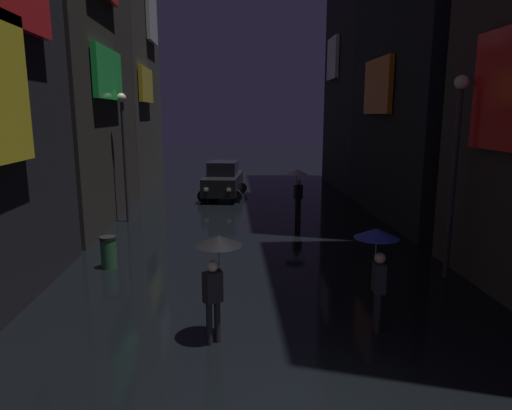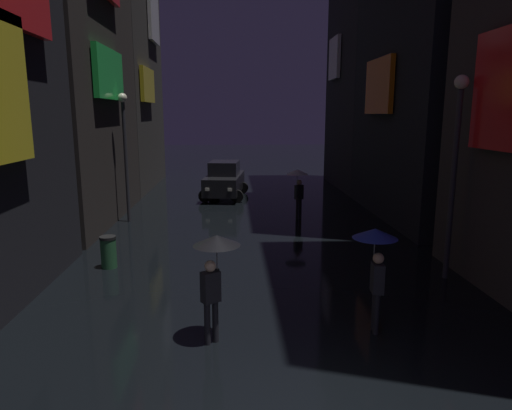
{
  "view_description": "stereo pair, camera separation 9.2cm",
  "coord_description": "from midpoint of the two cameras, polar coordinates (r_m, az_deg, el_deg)",
  "views": [
    {
      "loc": [
        -0.79,
        -5.49,
        4.36
      ],
      "look_at": [
        0.0,
        8.47,
        1.55
      ],
      "focal_mm": 32.0,
      "sensor_mm": 36.0,
      "label": 1
    },
    {
      "loc": [
        -0.7,
        -5.49,
        4.36
      ],
      "look_at": [
        0.0,
        8.47,
        1.55
      ],
      "focal_mm": 32.0,
      "sensor_mm": 36.0,
      "label": 2
    }
  ],
  "objects": [
    {
      "name": "building_left_far",
      "position": [
        29.26,
        -17.4,
        21.6
      ],
      "size": [
        4.25,
        8.92,
        19.61
      ],
      "color": "#33302D",
      "rests_on": "ground"
    },
    {
      "name": "building_right_far",
      "position": [
        29.07,
        14.93,
        23.57
      ],
      "size": [
        4.25,
        7.3,
        21.36
      ],
      "color": "black",
      "rests_on": "ground"
    },
    {
      "name": "pedestrian_near_crossing_black",
      "position": [
        8.69,
        -4.88,
        -6.73
      ],
      "size": [
        0.9,
        0.9,
        2.12
      ],
      "color": "black",
      "rests_on": "ground"
    },
    {
      "name": "pedestrian_midstreet_left_blue",
      "position": [
        9.45,
        15.01,
        -5.6
      ],
      "size": [
        0.9,
        0.9,
        2.12
      ],
      "color": "black",
      "rests_on": "ground"
    },
    {
      "name": "pedestrian_foreground_right_clear",
      "position": [
        18.9,
        5.38,
        3.11
      ],
      "size": [
        0.9,
        0.9,
        2.12
      ],
      "color": "black",
      "rests_on": "ground"
    },
    {
      "name": "car_distant",
      "position": [
        24.02,
        -3.85,
        3.11
      ],
      "size": [
        2.59,
        4.3,
        1.92
      ],
      "color": "black",
      "rests_on": "ground"
    },
    {
      "name": "streetlamp_left_far",
      "position": [
        19.03,
        -15.93,
        7.58
      ],
      "size": [
        0.36,
        0.36,
        5.15
      ],
      "color": "#2D2D33",
      "rests_on": "ground"
    },
    {
      "name": "streetlamp_right_near",
      "position": [
        12.84,
        23.86,
        5.83
      ],
      "size": [
        0.36,
        0.36,
        5.31
      ],
      "color": "#2D2D33",
      "rests_on": "ground"
    },
    {
      "name": "trash_bin",
      "position": [
        13.79,
        -17.77,
        -5.6
      ],
      "size": [
        0.46,
        0.46,
        0.93
      ],
      "color": "#265933",
      "rests_on": "ground"
    }
  ]
}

